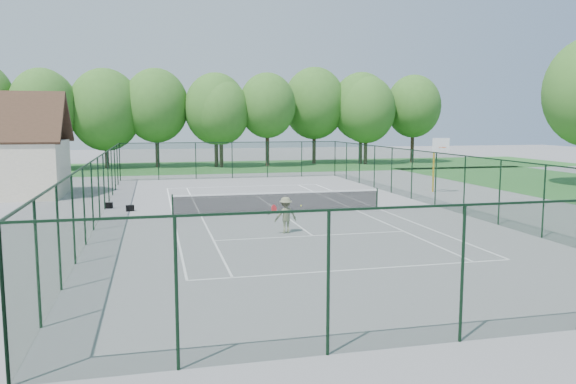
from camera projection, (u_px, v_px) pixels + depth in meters
name	position (u px, v px, depth m)	size (l,w,h in m)	color
ground	(279.00, 212.00, 29.53)	(140.00, 140.00, 0.00)	gray
grass_far	(217.00, 167.00, 58.47)	(80.00, 16.00, 0.01)	#2D6C2A
court_lines	(279.00, 212.00, 29.53)	(11.05, 23.85, 0.01)	white
tennis_net	(279.00, 201.00, 29.46)	(11.08, 0.08, 1.10)	black
fence_enclosure	(279.00, 182.00, 29.34)	(18.05, 36.05, 3.02)	#17351D
tree_line_far	(216.00, 109.00, 57.72)	(39.40, 6.40, 9.70)	#3C281C
basketball_goal	(438.00, 154.00, 37.07)	(1.20, 1.43, 3.65)	gold
sports_bag_a	(109.00, 205.00, 30.70)	(0.40, 0.24, 0.32)	black
sports_bag_b	(130.00, 208.00, 29.73)	(0.41, 0.25, 0.32)	black
tennis_player	(286.00, 215.00, 23.89)	(1.70, 0.90, 1.55)	#676B4E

